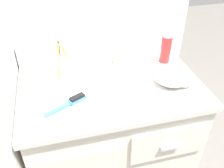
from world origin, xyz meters
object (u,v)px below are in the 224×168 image
hand_towel (175,76)px  hairbrush (71,102)px  soap_dispenser (119,55)px  shaving_cream_can (166,48)px  toothbrush_cup (62,64)px

hand_towel → hairbrush: bearing=-175.6°
soap_dispenser → shaving_cream_can: bearing=-10.4°
shaving_cream_can → hand_towel: size_ratio=0.92×
shaving_cream_can → hand_towel: shaving_cream_can is taller
soap_dispenser → shaving_cream_can: size_ratio=0.74×
shaving_cream_can → hairbrush: bearing=-156.4°
hairbrush → hand_towel: hand_towel is taller
shaving_cream_can → toothbrush_cup: bearing=178.6°
toothbrush_cup → shaving_cream_can: (0.57, -0.01, 0.03)m
hairbrush → hand_towel: bearing=-22.0°
soap_dispenser → toothbrush_cup: bearing=-174.0°
soap_dispenser → hand_towel: soap_dispenser is taller
toothbrush_cup → shaving_cream_can: size_ratio=1.11×
soap_dispenser → hairbrush: bearing=-135.8°
hairbrush → soap_dispenser: bearing=17.8°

